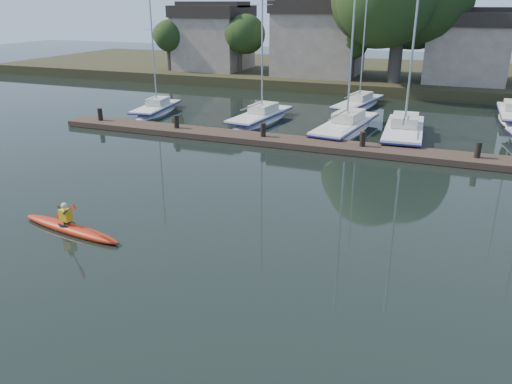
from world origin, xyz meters
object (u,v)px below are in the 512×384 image
at_px(sailboat_1, 260,124).
at_px(sailboat_2, 345,135).
at_px(sailboat_0, 157,115).
at_px(sailboat_3, 403,141).
at_px(kayak, 70,227).
at_px(dock, 311,144).
at_px(sailboat_6, 358,109).

xyz_separation_m(sailboat_1, sailboat_2, (6.32, -0.83, -0.01)).
xyz_separation_m(sailboat_0, sailboat_3, (18.62, -0.86, -0.04)).
distance_m(sailboat_0, sailboat_3, 18.64).
bearing_deg(kayak, sailboat_1, 98.73).
bearing_deg(sailboat_2, dock, -96.36).
height_order(kayak, sailboat_6, sailboat_6).
relative_size(sailboat_0, sailboat_3, 0.74).
xyz_separation_m(kayak, sailboat_6, (5.48, 27.60, -0.35)).
height_order(dock, sailboat_0, sailboat_0).
distance_m(sailboat_0, sailboat_1, 8.57).
height_order(sailboat_1, sailboat_3, sailboat_3).
distance_m(kayak, sailboat_3, 21.27).
xyz_separation_m(dock, sailboat_2, (1.08, 4.49, -0.40)).
xyz_separation_m(sailboat_0, sailboat_1, (8.57, 0.17, -0.01)).
relative_size(kayak, sailboat_6, 0.35).
distance_m(sailboat_2, sailboat_3, 3.74).
bearing_deg(sailboat_3, dock, -141.41).
relative_size(sailboat_0, sailboat_2, 0.68).
distance_m(sailboat_0, sailboat_2, 14.90).
relative_size(kayak, sailboat_0, 0.46).
bearing_deg(sailboat_6, sailboat_3, -52.31).
distance_m(sailboat_1, sailboat_2, 6.37).
bearing_deg(sailboat_6, sailboat_1, -114.75).
distance_m(dock, sailboat_2, 4.64).
bearing_deg(kayak, sailboat_6, 87.37).
bearing_deg(sailboat_0, kayak, -73.51).
bearing_deg(sailboat_0, sailboat_1, -6.05).
xyz_separation_m(kayak, dock, (5.19, 14.47, 0.02)).
height_order(sailboat_2, sailboat_3, sailboat_2).
distance_m(kayak, sailboat_2, 19.98).
height_order(sailboat_3, sailboat_6, sailboat_3).
bearing_deg(sailboat_3, kayak, -121.17).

